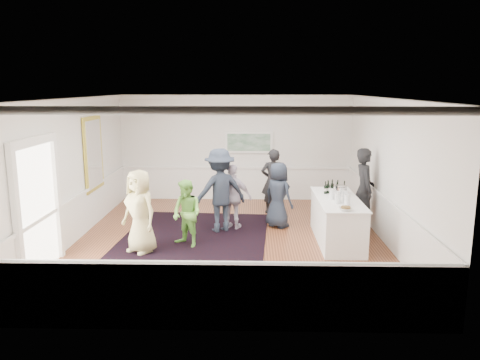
{
  "coord_description": "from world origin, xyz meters",
  "views": [
    {
      "loc": [
        0.49,
        -10.14,
        3.45
      ],
      "look_at": [
        0.23,
        0.2,
        1.37
      ],
      "focal_mm": 35.0,
      "sensor_mm": 36.0,
      "label": 1
    }
  ],
  "objects_px": {
    "bartender": "(364,189)",
    "guest_tan": "(140,211)",
    "guest_green": "(187,214)",
    "guest_dark_a": "(220,190)",
    "ice_bucket": "(341,191)",
    "guest_navy": "(278,195)",
    "guest_dark_b": "(273,181)",
    "guest_lilac": "(233,197)",
    "serving_table": "(337,220)",
    "nut_bowl": "(346,208)"
  },
  "relations": [
    {
      "from": "guest_green",
      "to": "guest_navy",
      "type": "relative_size",
      "value": 0.91
    },
    {
      "from": "bartender",
      "to": "guest_tan",
      "type": "relative_size",
      "value": 1.13
    },
    {
      "from": "ice_bucket",
      "to": "guest_navy",
      "type": "bearing_deg",
      "value": 149.07
    },
    {
      "from": "guest_tan",
      "to": "guest_lilac",
      "type": "distance_m",
      "value": 2.53
    },
    {
      "from": "guest_green",
      "to": "nut_bowl",
      "type": "height_order",
      "value": "guest_green"
    },
    {
      "from": "bartender",
      "to": "nut_bowl",
      "type": "relative_size",
      "value": 7.11
    },
    {
      "from": "nut_bowl",
      "to": "ice_bucket",
      "type": "bearing_deg",
      "value": 83.75
    },
    {
      "from": "bartender",
      "to": "ice_bucket",
      "type": "relative_size",
      "value": 7.72
    },
    {
      "from": "guest_tan",
      "to": "guest_lilac",
      "type": "relative_size",
      "value": 1.1
    },
    {
      "from": "guest_dark_a",
      "to": "nut_bowl",
      "type": "height_order",
      "value": "guest_dark_a"
    },
    {
      "from": "serving_table",
      "to": "ice_bucket",
      "type": "distance_m",
      "value": 0.67
    },
    {
      "from": "nut_bowl",
      "to": "guest_lilac",
      "type": "bearing_deg",
      "value": 141.15
    },
    {
      "from": "guest_lilac",
      "to": "ice_bucket",
      "type": "relative_size",
      "value": 6.16
    },
    {
      "from": "bartender",
      "to": "guest_green",
      "type": "distance_m",
      "value": 4.32
    },
    {
      "from": "guest_lilac",
      "to": "guest_dark_b",
      "type": "height_order",
      "value": "guest_dark_b"
    },
    {
      "from": "guest_lilac",
      "to": "guest_navy",
      "type": "height_order",
      "value": "guest_navy"
    },
    {
      "from": "guest_green",
      "to": "guest_dark_a",
      "type": "xyz_separation_m",
      "value": [
        0.64,
        1.1,
        0.27
      ]
    },
    {
      "from": "guest_green",
      "to": "guest_lilac",
      "type": "bearing_deg",
      "value": 91.53
    },
    {
      "from": "guest_green",
      "to": "guest_tan",
      "type": "bearing_deg",
      "value": -118.85
    },
    {
      "from": "serving_table",
      "to": "ice_bucket",
      "type": "height_order",
      "value": "ice_bucket"
    },
    {
      "from": "serving_table",
      "to": "bartender",
      "type": "xyz_separation_m",
      "value": [
        0.79,
        0.89,
        0.5
      ]
    },
    {
      "from": "guest_dark_b",
      "to": "bartender",
      "type": "bearing_deg",
      "value": 138.33
    },
    {
      "from": "serving_table",
      "to": "guest_lilac",
      "type": "xyz_separation_m",
      "value": [
        -2.37,
        0.88,
        0.3
      ]
    },
    {
      "from": "bartender",
      "to": "guest_green",
      "type": "bearing_deg",
      "value": 105.62
    },
    {
      "from": "guest_green",
      "to": "guest_dark_b",
      "type": "relative_size",
      "value": 0.83
    },
    {
      "from": "ice_bucket",
      "to": "guest_tan",
      "type": "bearing_deg",
      "value": -166.3
    },
    {
      "from": "serving_table",
      "to": "nut_bowl",
      "type": "height_order",
      "value": "nut_bowl"
    },
    {
      "from": "bartender",
      "to": "nut_bowl",
      "type": "bearing_deg",
      "value": 154.94
    },
    {
      "from": "guest_dark_a",
      "to": "guest_navy",
      "type": "bearing_deg",
      "value": 170.67
    },
    {
      "from": "guest_tan",
      "to": "guest_dark_a",
      "type": "xyz_separation_m",
      "value": [
        1.57,
        1.5,
        0.12
      ]
    },
    {
      "from": "guest_dark_b",
      "to": "guest_tan",
      "type": "bearing_deg",
      "value": 41.35
    },
    {
      "from": "guest_lilac",
      "to": "guest_dark_a",
      "type": "distance_m",
      "value": 0.42
    },
    {
      "from": "guest_lilac",
      "to": "guest_dark_b",
      "type": "distance_m",
      "value": 1.83
    },
    {
      "from": "guest_dark_a",
      "to": "bartender",
      "type": "bearing_deg",
      "value": 158.62
    },
    {
      "from": "guest_dark_a",
      "to": "ice_bucket",
      "type": "distance_m",
      "value": 2.83
    },
    {
      "from": "guest_green",
      "to": "guest_dark_b",
      "type": "bearing_deg",
      "value": 92.79
    },
    {
      "from": "guest_tan",
      "to": "guest_dark_b",
      "type": "xyz_separation_m",
      "value": [
        2.91,
        3.21,
        0.01
      ]
    },
    {
      "from": "serving_table",
      "to": "bartender",
      "type": "distance_m",
      "value": 1.29
    },
    {
      "from": "guest_navy",
      "to": "nut_bowl",
      "type": "relative_size",
      "value": 5.75
    },
    {
      "from": "bartender",
      "to": "guest_lilac",
      "type": "height_order",
      "value": "bartender"
    },
    {
      "from": "guest_lilac",
      "to": "guest_tan",
      "type": "bearing_deg",
      "value": 61.0
    },
    {
      "from": "ice_bucket",
      "to": "serving_table",
      "type": "bearing_deg",
      "value": -114.61
    },
    {
      "from": "guest_navy",
      "to": "ice_bucket",
      "type": "relative_size",
      "value": 6.25
    },
    {
      "from": "guest_dark_a",
      "to": "guest_dark_b",
      "type": "relative_size",
      "value": 1.13
    },
    {
      "from": "bartender",
      "to": "guest_lilac",
      "type": "bearing_deg",
      "value": 88.22
    },
    {
      "from": "guest_green",
      "to": "guest_dark_a",
      "type": "relative_size",
      "value": 0.73
    },
    {
      "from": "guest_dark_b",
      "to": "ice_bucket",
      "type": "distance_m",
      "value": 2.6
    },
    {
      "from": "bartender",
      "to": "ice_bucket",
      "type": "height_order",
      "value": "bartender"
    },
    {
      "from": "bartender",
      "to": "guest_navy",
      "type": "xyz_separation_m",
      "value": [
        -2.05,
        0.19,
        -0.19
      ]
    },
    {
      "from": "guest_dark_a",
      "to": "guest_navy",
      "type": "xyz_separation_m",
      "value": [
        1.42,
        0.39,
        -0.19
      ]
    }
  ]
}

